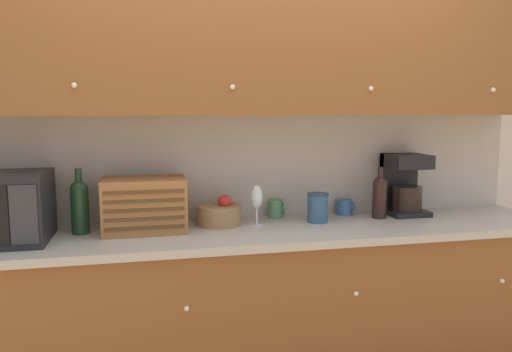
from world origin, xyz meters
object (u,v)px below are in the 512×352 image
(fruit_basket, at_px, (219,214))
(mug_blue_second, at_px, (276,209))
(bread_box, at_px, (144,205))
(wine_glass, at_px, (257,198))
(coffee_maker, at_px, (404,184))
(second_wine_bottle, at_px, (380,195))
(storage_canister, at_px, (318,208))
(mug, at_px, (344,207))
(wine_bottle, at_px, (80,204))

(fruit_basket, distance_m, mug_blue_second, 0.36)
(bread_box, distance_m, fruit_basket, 0.41)
(wine_glass, relative_size, coffee_maker, 0.61)
(second_wine_bottle, height_order, coffee_maker, coffee_maker)
(coffee_maker, bearing_deg, mug_blue_second, 175.78)
(storage_canister, bearing_deg, mug, 34.43)
(wine_bottle, distance_m, fruit_basket, 0.72)
(mug, height_order, coffee_maker, coffee_maker)
(wine_glass, bearing_deg, bread_box, -179.97)
(mug_blue_second, bearing_deg, bread_box, -167.78)
(fruit_basket, relative_size, second_wine_bottle, 0.81)
(bread_box, relative_size, storage_canister, 2.58)
(storage_canister, bearing_deg, wine_bottle, 179.36)
(second_wine_bottle, bearing_deg, wine_bottle, -179.85)
(mug_blue_second, relative_size, mug, 1.04)
(wine_bottle, relative_size, storage_canister, 2.05)
(wine_bottle, height_order, mug_blue_second, wine_bottle)
(mug_blue_second, xyz_separation_m, storage_canister, (0.20, -0.16, 0.03))
(second_wine_bottle, bearing_deg, mug_blue_second, 166.70)
(wine_bottle, height_order, wine_glass, wine_bottle)
(second_wine_bottle, bearing_deg, mug, 139.02)
(wine_bottle, height_order, bread_box, wine_bottle)
(mug_blue_second, bearing_deg, wine_glass, -132.90)
(wine_bottle, height_order, fruit_basket, wine_bottle)
(bread_box, distance_m, second_wine_bottle, 1.33)
(fruit_basket, height_order, wine_glass, wine_glass)
(mug, bearing_deg, storage_canister, -145.57)
(fruit_basket, xyz_separation_m, wine_glass, (0.20, -0.06, 0.09))
(bread_box, xyz_separation_m, mug, (1.17, 0.16, -0.09))
(second_wine_bottle, relative_size, coffee_maker, 0.82)
(storage_canister, bearing_deg, wine_glass, -179.30)
(fruit_basket, distance_m, second_wine_bottle, 0.94)
(wine_bottle, xyz_separation_m, fruit_basket, (0.72, 0.04, -0.09))
(storage_canister, xyz_separation_m, coffee_maker, (0.58, 0.10, 0.10))
(mug, height_order, second_wine_bottle, second_wine_bottle)
(wine_bottle, xyz_separation_m, mug_blue_second, (1.07, 0.14, -0.10))
(wine_bottle, xyz_separation_m, bread_box, (0.32, -0.02, -0.01))
(wine_glass, relative_size, mug_blue_second, 2.07)
(bread_box, bearing_deg, wine_glass, 0.03)
(bread_box, bearing_deg, mug, 7.79)
(wine_glass, distance_m, mug, 0.61)
(wine_glass, relative_size, second_wine_bottle, 0.74)
(bread_box, bearing_deg, second_wine_bottle, 1.00)
(wine_bottle, relative_size, wine_glass, 1.51)
(wine_bottle, height_order, mug, wine_bottle)
(fruit_basket, xyz_separation_m, coffee_maker, (1.13, 0.04, 0.12))
(bread_box, distance_m, mug, 1.19)
(fruit_basket, distance_m, coffee_maker, 1.14)
(wine_bottle, distance_m, wine_glass, 0.92)
(mug, relative_size, coffee_maker, 0.28)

